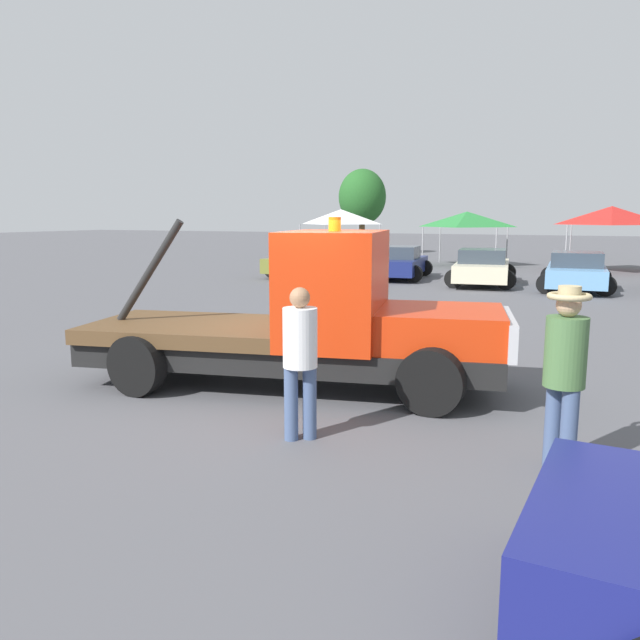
{
  "coord_description": "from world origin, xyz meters",
  "views": [
    {
      "loc": [
        4.24,
        -8.18,
        2.56
      ],
      "look_at": [
        0.5,
        0.0,
        1.05
      ],
      "focal_mm": 35.0,
      "sensor_mm": 36.0,
      "label": 1
    }
  ],
  "objects_px": {
    "tow_truck": "(316,323)",
    "parked_car_olive": "(312,261)",
    "person_near_truck": "(565,364)",
    "parked_car_cream": "(482,267)",
    "canopy_tent_green": "(467,219)",
    "person_at_hood": "(300,353)",
    "tree_center": "(362,197)",
    "canopy_tent_white": "(341,217)",
    "parked_car_navy": "(397,263)",
    "parked_car_skyblue": "(576,272)",
    "canopy_tent_red": "(612,215)"
  },
  "relations": [
    {
      "from": "parked_car_skyblue",
      "to": "person_at_hood",
      "type": "bearing_deg",
      "value": 170.0
    },
    {
      "from": "parked_car_navy",
      "to": "canopy_tent_white",
      "type": "xyz_separation_m",
      "value": [
        -5.9,
        8.11,
        1.85
      ]
    },
    {
      "from": "parked_car_olive",
      "to": "canopy_tent_green",
      "type": "distance_m",
      "value": 9.87
    },
    {
      "from": "parked_car_olive",
      "to": "parked_car_cream",
      "type": "bearing_deg",
      "value": -84.2
    },
    {
      "from": "person_near_truck",
      "to": "person_at_hood",
      "type": "distance_m",
      "value": 2.8
    },
    {
      "from": "person_at_hood",
      "to": "parked_car_cream",
      "type": "bearing_deg",
      "value": -32.59
    },
    {
      "from": "tree_center",
      "to": "tow_truck",
      "type": "bearing_deg",
      "value": -70.41
    },
    {
      "from": "parked_car_navy",
      "to": "parked_car_skyblue",
      "type": "height_order",
      "value": "same"
    },
    {
      "from": "parked_car_navy",
      "to": "canopy_tent_green",
      "type": "xyz_separation_m",
      "value": [
        1.15,
        7.99,
        1.73
      ]
    },
    {
      "from": "parked_car_cream",
      "to": "tree_center",
      "type": "height_order",
      "value": "tree_center"
    },
    {
      "from": "canopy_tent_green",
      "to": "canopy_tent_red",
      "type": "relative_size",
      "value": 1.02
    },
    {
      "from": "tow_truck",
      "to": "tree_center",
      "type": "bearing_deg",
      "value": 97.44
    },
    {
      "from": "tow_truck",
      "to": "parked_car_olive",
      "type": "distance_m",
      "value": 17.56
    },
    {
      "from": "person_near_truck",
      "to": "person_at_hood",
      "type": "height_order",
      "value": "person_near_truck"
    },
    {
      "from": "tow_truck",
      "to": "canopy_tent_red",
      "type": "xyz_separation_m",
      "value": [
        3.98,
        23.53,
        1.59
      ]
    },
    {
      "from": "parked_car_olive",
      "to": "parked_car_navy",
      "type": "bearing_deg",
      "value": -74.63
    },
    {
      "from": "person_at_hood",
      "to": "parked_car_olive",
      "type": "xyz_separation_m",
      "value": [
        -8.34,
        17.93,
        -0.37
      ]
    },
    {
      "from": "parked_car_navy",
      "to": "parked_car_cream",
      "type": "distance_m",
      "value": 3.65
    },
    {
      "from": "person_near_truck",
      "to": "person_at_hood",
      "type": "xyz_separation_m",
      "value": [
        -2.79,
        -0.28,
        -0.09
      ]
    },
    {
      "from": "canopy_tent_white",
      "to": "tree_center",
      "type": "distance_m",
      "value": 7.15
    },
    {
      "from": "parked_car_cream",
      "to": "canopy_tent_white",
      "type": "bearing_deg",
      "value": 39.24
    },
    {
      "from": "parked_car_cream",
      "to": "canopy_tent_white",
      "type": "height_order",
      "value": "canopy_tent_white"
    },
    {
      "from": "parked_car_cream",
      "to": "canopy_tent_green",
      "type": "relative_size",
      "value": 1.34
    },
    {
      "from": "person_at_hood",
      "to": "parked_car_cream",
      "type": "xyz_separation_m",
      "value": [
        -1.1,
        17.59,
        -0.37
      ]
    },
    {
      "from": "canopy_tent_green",
      "to": "canopy_tent_red",
      "type": "height_order",
      "value": "canopy_tent_red"
    },
    {
      "from": "person_near_truck",
      "to": "canopy_tent_green",
      "type": "height_order",
      "value": "canopy_tent_green"
    },
    {
      "from": "person_at_hood",
      "to": "canopy_tent_red",
      "type": "height_order",
      "value": "canopy_tent_red"
    },
    {
      "from": "parked_car_olive",
      "to": "canopy_tent_white",
      "type": "relative_size",
      "value": 1.44
    },
    {
      "from": "parked_car_navy",
      "to": "canopy_tent_red",
      "type": "height_order",
      "value": "canopy_tent_red"
    },
    {
      "from": "person_at_hood",
      "to": "parked_car_cream",
      "type": "relative_size",
      "value": 0.36
    },
    {
      "from": "tow_truck",
      "to": "person_near_truck",
      "type": "relative_size",
      "value": 3.48
    },
    {
      "from": "parked_car_cream",
      "to": "tree_center",
      "type": "bearing_deg",
      "value": 26.85
    },
    {
      "from": "person_at_hood",
      "to": "canopy_tent_white",
      "type": "xyz_separation_m",
      "value": [
        -10.56,
        26.48,
        1.47
      ]
    },
    {
      "from": "canopy_tent_white",
      "to": "parked_car_navy",
      "type": "bearing_deg",
      "value": -53.95
    },
    {
      "from": "person_at_hood",
      "to": "canopy_tent_green",
      "type": "relative_size",
      "value": 0.48
    },
    {
      "from": "tow_truck",
      "to": "person_at_hood",
      "type": "bearing_deg",
      "value": -81.7
    },
    {
      "from": "parked_car_olive",
      "to": "parked_car_navy",
      "type": "distance_m",
      "value": 3.71
    },
    {
      "from": "tree_center",
      "to": "parked_car_navy",
      "type": "bearing_deg",
      "value": -64.21
    },
    {
      "from": "tree_center",
      "to": "canopy_tent_green",
      "type": "bearing_deg",
      "value": -39.87
    },
    {
      "from": "person_near_truck",
      "to": "parked_car_skyblue",
      "type": "bearing_deg",
      "value": 46.1
    },
    {
      "from": "parked_car_skyblue",
      "to": "canopy_tent_red",
      "type": "bearing_deg",
      "value": -9.49
    },
    {
      "from": "tow_truck",
      "to": "tree_center",
      "type": "height_order",
      "value": "tree_center"
    },
    {
      "from": "parked_car_navy",
      "to": "parked_car_cream",
      "type": "xyz_separation_m",
      "value": [
        3.57,
        -0.78,
        0.0
      ]
    },
    {
      "from": "parked_car_cream",
      "to": "canopy_tent_red",
      "type": "xyz_separation_m",
      "value": [
        4.3,
        8.02,
        1.92
      ]
    },
    {
      "from": "parked_car_olive",
      "to": "parked_car_skyblue",
      "type": "xyz_separation_m",
      "value": [
        10.54,
        -0.81,
        -0.0
      ]
    },
    {
      "from": "canopy_tent_white",
      "to": "canopy_tent_green",
      "type": "relative_size",
      "value": 0.96
    },
    {
      "from": "tow_truck",
      "to": "person_at_hood",
      "type": "height_order",
      "value": "tow_truck"
    },
    {
      "from": "tow_truck",
      "to": "canopy_tent_white",
      "type": "xyz_separation_m",
      "value": [
        -9.79,
        24.4,
        1.52
      ]
    },
    {
      "from": "person_at_hood",
      "to": "tree_center",
      "type": "xyz_separation_m",
      "value": [
        -11.92,
        33.38,
        2.75
      ]
    },
    {
      "from": "canopy_tent_green",
      "to": "canopy_tent_white",
      "type": "bearing_deg",
      "value": 179.08
    }
  ]
}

